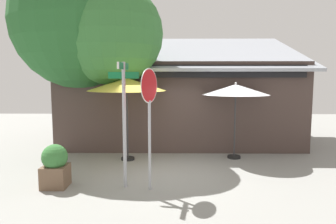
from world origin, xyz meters
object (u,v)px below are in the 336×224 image
Objects in this scene: street_sign_post at (124,113)px; patio_umbrella_ivory_center at (236,90)px; sidewalk_planter at (55,165)px; stop_sign at (149,105)px; patio_umbrella_mustard_left at (127,85)px; shade_tree at (88,26)px.

patio_umbrella_ivory_center is at bearing 40.30° from street_sign_post.
patio_umbrella_ivory_center is (3.29, 2.79, 0.44)m from street_sign_post.
street_sign_post is 1.20× the size of patio_umbrella_ivory_center.
sidewalk_planter is (-5.03, -2.83, -1.76)m from patio_umbrella_ivory_center.
street_sign_post is 1.05× the size of stop_sign.
patio_umbrella_mustard_left is (-0.30, 2.52, 0.63)m from street_sign_post.
shade_tree is (-5.06, 0.75, 2.20)m from patio_umbrella_ivory_center.
patio_umbrella_mustard_left is (-0.94, 2.70, 0.41)m from stop_sign.
patio_umbrella_mustard_left is at bearing 60.74° from sidewalk_planter.
sidewalk_planter is (-2.37, 0.14, -1.53)m from stop_sign.
stop_sign is at bearing -57.01° from shade_tree.
street_sign_post is 2.61m from patio_umbrella_mustard_left.
patio_umbrella_mustard_left is at bearing -175.76° from patio_umbrella_ivory_center.
patio_umbrella_ivory_center is (3.59, 0.27, -0.18)m from patio_umbrella_mustard_left.
patio_umbrella_ivory_center is at bearing 29.40° from sidewalk_planter.
patio_umbrella_mustard_left is 2.70m from shade_tree.
patio_umbrella_mustard_left is at bearing 96.84° from street_sign_post.
shade_tree reaches higher than stop_sign.
stop_sign is 5.05m from shade_tree.
street_sign_post is 4.76m from shade_tree.
sidewalk_planter is at bearing -178.49° from street_sign_post.
shade_tree is at bearing 171.62° from patio_umbrella_ivory_center.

